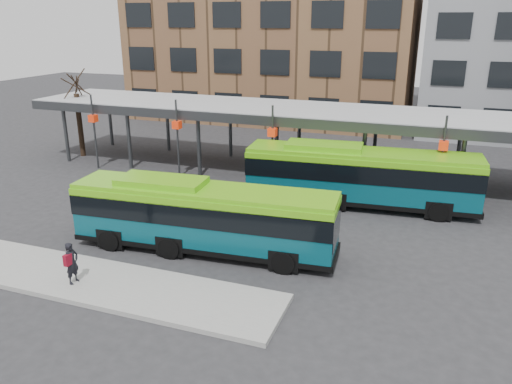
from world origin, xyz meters
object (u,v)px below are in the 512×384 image
bus_front (203,215)px  pedestrian (72,263)px  tree (80,122)px  bus_rear (359,175)px

bus_front → pedestrian: 5.43m
tree → bus_rear: size_ratio=0.47×
tree → bus_rear: tree is taller
tree → bus_front: tree is taller
pedestrian → tree: bearing=41.4°
tree → bus_rear: (20.11, -3.43, -0.76)m
bus_rear → pedestrian: 14.66m
bus_front → pedestrian: (-3.10, -4.42, -0.61)m
bus_rear → pedestrian: bus_rear is taller
bus_front → pedestrian: bus_front is taller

